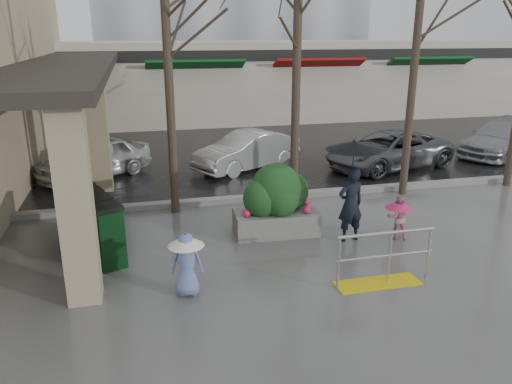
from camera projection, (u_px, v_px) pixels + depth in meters
name	position (u px, v px, depth m)	size (l,w,h in m)	color
ground	(291.00, 263.00, 10.06)	(120.00, 120.00, 0.00)	#51514F
street_asphalt	(183.00, 109.00, 30.41)	(120.00, 36.00, 0.01)	black
curb	(247.00, 198.00, 13.74)	(120.00, 0.30, 0.15)	gray
canopy_slab	(66.00, 60.00, 15.27)	(2.80, 18.00, 0.25)	#2D2823
pillar_front	(76.00, 204.00, 8.18)	(0.55, 0.55, 3.50)	tan
pillar_back	(98.00, 131.00, 14.20)	(0.55, 0.55, 3.50)	tan
storefront_row	(226.00, 80.00, 26.52)	(34.00, 6.74, 4.00)	beige
handrail	(382.00, 265.00, 9.14)	(1.90, 0.50, 1.03)	yellow
tree_west	(165.00, 3.00, 11.39)	(3.20, 3.20, 6.80)	#382B21
tree_mideast	(419.00, 15.00, 12.92)	(3.20, 3.20, 6.50)	#382B21
woman	(352.00, 182.00, 10.77)	(1.21, 1.21, 2.29)	black
child_pink	(398.00, 214.00, 11.10)	(0.60, 0.60, 1.00)	pink
child_blue	(187.00, 259.00, 8.66)	(0.64, 0.64, 1.16)	#6A7FBD
planter	(276.00, 200.00, 11.36)	(1.95, 1.13, 1.66)	gray
news_boxes	(96.00, 222.00, 10.43)	(1.27, 2.35, 1.29)	black
car_a	(93.00, 158.00, 15.81)	(1.49, 3.70, 1.26)	silver
car_b	(247.00, 151.00, 16.82)	(1.33, 3.82, 1.26)	silver
car_c	(389.00, 150.00, 16.94)	(2.09, 4.53, 1.26)	#57595F
car_d	(500.00, 138.00, 18.79)	(1.77, 4.34, 1.26)	#9D9DA2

